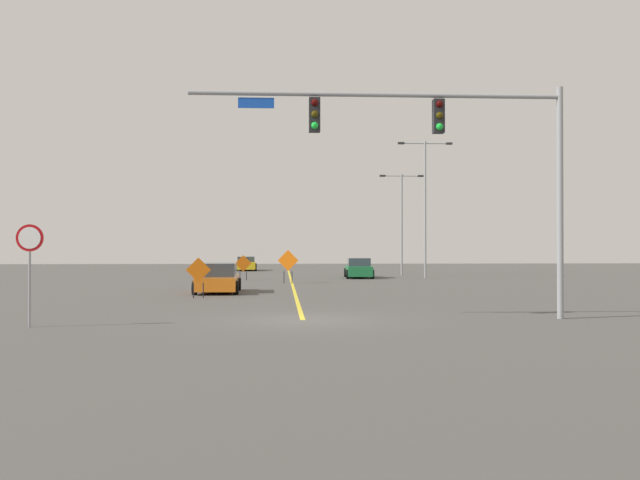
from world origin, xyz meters
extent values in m
plane|color=#4C4947|center=(0.00, 0.00, 0.00)|extent=(138.33, 138.33, 0.00)
cube|color=yellow|center=(0.00, 38.42, 0.00)|extent=(0.16, 76.85, 0.01)
cylinder|color=gray|center=(8.05, 0.00, 3.62)|extent=(0.20, 0.20, 7.25)
cylinder|color=gray|center=(2.28, 0.00, 6.93)|extent=(11.54, 0.14, 0.14)
cube|color=black|center=(4.20, 0.00, 6.29)|extent=(0.34, 0.32, 1.05)
sphere|color=#3A0503|center=(4.20, -0.17, 6.64)|extent=(0.22, 0.22, 0.22)
sphere|color=#3C3106|center=(4.20, -0.17, 6.29)|extent=(0.22, 0.22, 0.22)
sphere|color=green|center=(4.20, -0.17, 5.94)|extent=(0.22, 0.22, 0.22)
cube|color=black|center=(0.36, 0.00, 6.29)|extent=(0.34, 0.32, 1.05)
sphere|color=#3A0503|center=(0.36, -0.17, 6.64)|extent=(0.22, 0.22, 0.22)
sphere|color=#3C3106|center=(0.36, -0.17, 6.29)|extent=(0.22, 0.22, 0.22)
sphere|color=green|center=(0.36, -0.17, 5.94)|extent=(0.22, 0.22, 0.22)
cube|color=#1447B7|center=(-1.43, 0.00, 6.64)|extent=(1.10, 0.03, 0.32)
cylinder|color=gray|center=(-7.68, -1.45, 1.06)|extent=(0.07, 0.07, 2.11)
cylinder|color=#B20F14|center=(-7.68, -1.45, 2.49)|extent=(0.76, 0.03, 0.76)
cylinder|color=white|center=(-7.68, -1.47, 2.49)|extent=(0.61, 0.01, 0.61)
cylinder|color=gray|center=(8.74, 32.82, 3.95)|extent=(0.16, 0.16, 7.91)
cylinder|color=gray|center=(7.99, 32.82, 7.76)|extent=(1.50, 0.08, 0.08)
cube|color=#262628|center=(7.24, 32.82, 7.76)|extent=(0.44, 0.24, 0.14)
cylinder|color=gray|center=(9.49, 32.82, 7.76)|extent=(1.50, 0.08, 0.08)
cube|color=#262628|center=(10.24, 32.82, 7.76)|extent=(0.44, 0.24, 0.14)
cylinder|color=gray|center=(9.49, 27.50, 4.84)|extent=(0.16, 0.16, 9.68)
cylinder|color=gray|center=(8.63, 27.50, 9.53)|extent=(1.71, 0.08, 0.08)
cube|color=#262628|center=(7.78, 27.50, 9.53)|extent=(0.44, 0.24, 0.14)
cylinder|color=gray|center=(10.35, 27.50, 9.53)|extent=(1.71, 0.08, 0.08)
cube|color=#262628|center=(11.20, 27.50, 9.53)|extent=(0.44, 0.24, 0.14)
cube|color=orange|center=(-3.18, 25.36, 1.13)|extent=(1.10, 0.19, 1.10)
cylinder|color=black|center=(-3.39, 25.33, 0.28)|extent=(0.05, 0.05, 0.56)
cylinder|color=black|center=(-2.97, 25.39, 0.28)|extent=(0.05, 0.05, 0.56)
cube|color=orange|center=(-4.27, 9.41, 1.23)|extent=(1.09, 0.17, 1.09)
cylinder|color=black|center=(-4.48, 9.38, 0.33)|extent=(0.05, 0.05, 0.66)
cylinder|color=black|center=(-4.06, 9.43, 0.33)|extent=(0.05, 0.05, 0.66)
cube|color=orange|center=(-0.24, 21.28, 1.40)|extent=(1.26, 0.33, 1.29)
cylinder|color=black|center=(-0.49, 21.34, 0.37)|extent=(0.05, 0.05, 0.73)
cylinder|color=black|center=(0.00, 21.23, 0.37)|extent=(0.05, 0.05, 0.73)
cube|color=#196B38|center=(4.88, 28.53, 0.51)|extent=(1.90, 4.43, 0.70)
cube|color=#333D47|center=(4.87, 28.31, 1.14)|extent=(1.63, 2.04, 0.56)
cylinder|color=black|center=(5.81, 30.02, 0.32)|extent=(0.25, 0.65, 0.64)
cylinder|color=black|center=(4.09, 30.09, 0.32)|extent=(0.25, 0.65, 0.64)
cylinder|color=black|center=(5.67, 26.97, 0.32)|extent=(0.25, 0.65, 0.64)
cylinder|color=black|center=(3.96, 27.04, 0.32)|extent=(0.25, 0.65, 0.64)
cube|color=orange|center=(-3.76, 13.02, 0.48)|extent=(2.01, 4.56, 0.63)
cube|color=#333D47|center=(-3.76, 13.25, 1.11)|extent=(1.78, 2.70, 0.65)
cylinder|color=black|center=(-4.68, 11.42, 0.32)|extent=(0.23, 0.64, 0.64)
cylinder|color=black|center=(-2.76, 11.46, 0.32)|extent=(0.23, 0.64, 0.64)
cylinder|color=black|center=(-4.75, 14.58, 0.32)|extent=(0.23, 0.64, 0.64)
cylinder|color=black|center=(-2.83, 14.62, 0.32)|extent=(0.23, 0.64, 0.64)
cube|color=gold|center=(-3.92, 44.19, 0.48)|extent=(1.89, 4.52, 0.65)
cube|color=#333D47|center=(-3.93, 44.42, 1.05)|extent=(1.64, 2.62, 0.49)
cylinder|color=black|center=(-4.72, 42.60, 0.32)|extent=(0.24, 0.65, 0.64)
cylinder|color=black|center=(-3.00, 42.66, 0.32)|extent=(0.24, 0.65, 0.64)
cylinder|color=black|center=(-4.84, 45.72, 0.32)|extent=(0.24, 0.65, 0.64)
cylinder|color=black|center=(-3.11, 45.79, 0.32)|extent=(0.24, 0.65, 0.64)
camera|label=1|loc=(-0.67, -21.47, 2.26)|focal=39.43mm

